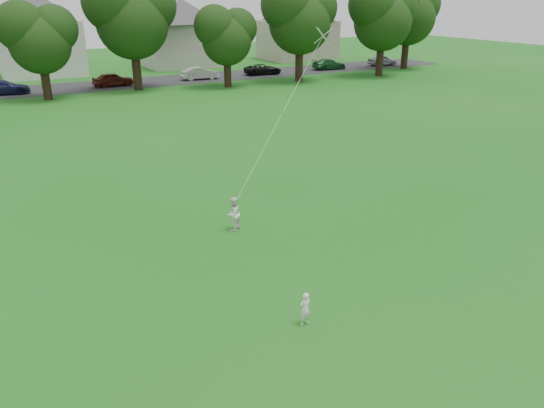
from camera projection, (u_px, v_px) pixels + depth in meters
ground at (288, 307)px, 14.88m from camera, size 160.00×160.00×0.00m
street at (58, 89)px, 49.06m from camera, size 90.00×7.00×0.01m
toddler at (305, 309)px, 13.92m from camera, size 0.37×0.26×0.95m
older_boy at (233, 214)px, 19.49m from camera, size 0.79×0.73×1.29m
kite at (280, 117)px, 20.47m from camera, size 3.09×1.68×8.09m
tree_row at (141, 19)px, 45.08m from camera, size 79.29×9.81×10.38m
parked_cars at (114, 80)px, 50.26m from camera, size 71.60×2.36×1.28m
house_row at (21, 27)px, 54.71m from camera, size 77.29×13.83×10.26m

